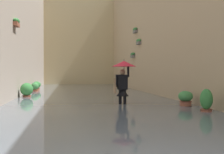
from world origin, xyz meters
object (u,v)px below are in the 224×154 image
object	(u,v)px
potted_plant_mid_left	(186,100)
potted_plant_near_right	(37,86)
person_wading	(123,75)
potted_plant_near_left	(206,103)
potted_plant_far_right	(35,88)
potted_plant_mid_right	(27,91)

from	to	relation	value
potted_plant_mid_left	potted_plant_near_right	world-z (taller)	potted_plant_near_right
person_wading	potted_plant_near_left	size ratio (longest dim) A/B	2.11
potted_plant_mid_left	potted_plant_far_right	xyz separation A→B (m)	(6.41, -9.01, -0.00)
potted_plant_mid_left	potted_plant_near_left	world-z (taller)	potted_plant_near_left
potted_plant_far_right	potted_plant_near_right	bearing A→B (deg)	-88.77
potted_plant_far_right	potted_plant_near_left	size ratio (longest dim) A/B	0.86
potted_plant_near_right	potted_plant_mid_right	bearing A→B (deg)	90.90
person_wading	potted_plant_far_right	size ratio (longest dim) A/B	2.46
potted_plant_mid_left	person_wading	bearing A→B (deg)	-24.98
potted_plant_far_right	potted_plant_mid_right	distance (m)	4.15
potted_plant_near_right	potted_plant_far_right	bearing A→B (deg)	91.23
potted_plant_far_right	potted_plant_near_left	xyz separation A→B (m)	(-6.42, 10.61, 0.06)
person_wading	potted_plant_near_left	world-z (taller)	person_wading
potted_plant_mid_left	potted_plant_near_left	size ratio (longest dim) A/B	0.82
potted_plant_mid_left	potted_plant_near_right	size ratio (longest dim) A/B	0.93
potted_plant_near_right	potted_plant_near_left	bearing A→B (deg)	118.13
person_wading	potted_plant_near_right	bearing A→B (deg)	-65.62
potted_plant_mid_right	potted_plant_near_left	xyz separation A→B (m)	(-6.36, 6.47, -0.04)
potted_plant_far_right	potted_plant_mid_right	xyz separation A→B (m)	(-0.06, 4.15, 0.10)
potted_plant_mid_left	potted_plant_near_left	xyz separation A→B (m)	(-0.01, 1.60, 0.06)
potted_plant_near_right	potted_plant_near_left	distance (m)	13.68
potted_plant_mid_left	potted_plant_mid_right	size ratio (longest dim) A/B	0.83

